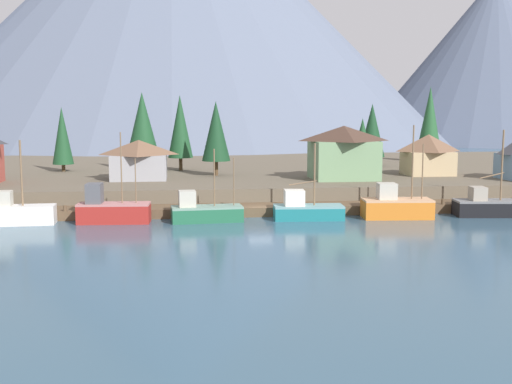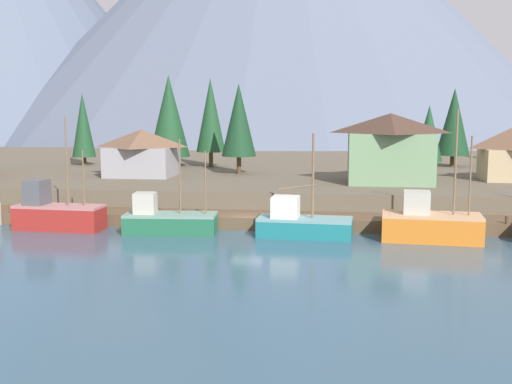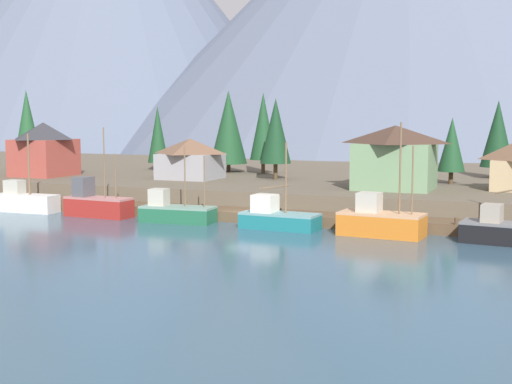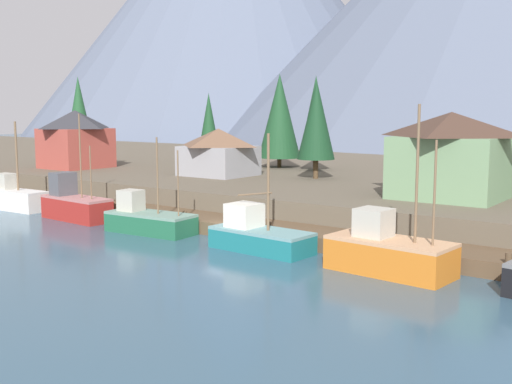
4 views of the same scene
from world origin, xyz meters
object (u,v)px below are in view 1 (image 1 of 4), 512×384
object	(u,v)px
fishing_boat_black	(488,206)
conifer_near_left	(180,127)
house_grey	(139,159)
conifer_centre	(430,119)
house_tan	(428,154)
house_green	(344,152)
fishing_boat_green	(205,212)
conifer_mid_left	(142,127)
conifer_back_left	(372,130)
fishing_boat_orange	(396,206)
conifer_far_left	(362,140)
fishing_boat_red	(111,210)
fishing_boat_teal	(306,209)
conifer_near_right	(216,131)
conifer_mid_right	(62,136)
fishing_boat_white	(16,213)

from	to	relation	value
fishing_boat_black	conifer_near_left	bearing A→B (deg)	145.08
house_grey	conifer_centre	xyz separation A→B (m)	(46.41, 21.55, 4.53)
fishing_boat_black	house_tan	bearing A→B (deg)	94.86
house_green	conifer_centre	distance (m)	32.14
fishing_boat_green	house_green	size ratio (longest dim) A/B	0.88
conifer_mid_left	conifer_back_left	distance (m)	35.02
house_green	fishing_boat_orange	bearing A→B (deg)	-83.12
conifer_back_left	conifer_far_left	bearing A→B (deg)	-113.94
fishing_boat_red	fishing_boat_black	bearing A→B (deg)	2.85
fishing_boat_green	conifer_far_left	xyz separation A→B (m)	(22.83, 23.01, 5.96)
fishing_boat_teal	conifer_near_left	distance (m)	32.11
house_tan	conifer_near_right	size ratio (longest dim) A/B	0.65
house_green	conifer_far_left	size ratio (longest dim) A/B	1.10
fishing_boat_green	house_green	bearing A→B (deg)	34.90
conifer_mid_left	conifer_near_right	bearing A→B (deg)	-39.23
conifer_back_left	house_grey	bearing A→B (deg)	-156.23
fishing_boat_orange	conifer_mid_right	distance (m)	48.96
conifer_back_left	conifer_centre	xyz separation A→B (m)	(11.74, 6.28, 1.57)
conifer_near_left	fishing_boat_red	bearing A→B (deg)	-103.82
conifer_mid_right	fishing_boat_white	bearing A→B (deg)	-89.22
fishing_boat_green	conifer_far_left	world-z (taller)	conifer_far_left
fishing_boat_orange	conifer_centre	bearing A→B (deg)	68.88
house_grey	house_tan	bearing A→B (deg)	1.32
fishing_boat_black	house_grey	distance (m)	41.63
fishing_boat_teal	house_grey	size ratio (longest dim) A/B	1.09
fishing_boat_red	conifer_near_left	world-z (taller)	conifer_near_left
fishing_boat_white	fishing_boat_orange	xyz separation A→B (m)	(38.35, -0.61, 0.07)
fishing_boat_orange	house_grey	size ratio (longest dim) A/B	1.35
conifer_mid_right	fishing_boat_green	bearing A→B (deg)	-57.01
fishing_boat_green	conifer_mid_left	distance (m)	31.00
fishing_boat_black	fishing_boat_green	bearing A→B (deg)	-173.68
house_grey	house_green	xyz separation A→B (m)	(25.60, -2.66, 0.89)
fishing_boat_green	conifer_mid_right	bearing A→B (deg)	118.63
fishing_boat_red	house_tan	bearing A→B (deg)	27.83
fishing_boat_green	fishing_boat_teal	bearing A→B (deg)	-4.05
fishing_boat_white	conifer_far_left	size ratio (longest dim) A/B	1.11
fishing_boat_white	fishing_boat_orange	bearing A→B (deg)	-3.26
conifer_near_right	conifer_far_left	bearing A→B (deg)	6.02
conifer_near_left	conifer_near_right	distance (m)	8.97
fishing_boat_black	conifer_back_left	distance (m)	33.70
fishing_boat_white	conifer_near_left	distance (m)	33.28
conifer_near_right	conifer_far_left	xyz separation A→B (m)	(20.49, 2.16, -1.43)
fishing_boat_green	conifer_near_left	xyz separation A→B (m)	(-2.34, 28.49, 7.80)
conifer_near_left	conifer_centre	bearing A→B (deg)	14.28
fishing_boat_red	conifer_near_left	bearing A→B (deg)	79.66
fishing_boat_white	conifer_back_left	distance (m)	56.31
conifer_centre	fishing_boat_black	bearing A→B (deg)	-102.80
house_green	conifer_back_left	size ratio (longest dim) A/B	0.86
fishing_boat_red	house_green	xyz separation A→B (m)	(27.34, 14.49, 4.62)
conifer_mid_left	conifer_far_left	world-z (taller)	conifer_mid_left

